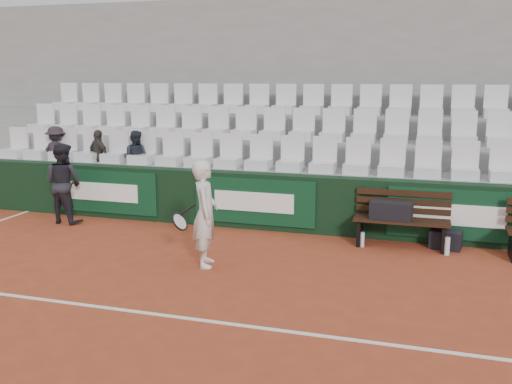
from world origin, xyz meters
name	(u,v)px	position (x,y,z in m)	size (l,w,h in m)	color
ground	(173,317)	(0.00, 0.00, 0.00)	(80.00, 80.00, 0.00)	#A44125
court_baseline	(173,316)	(0.00, 0.00, 0.00)	(18.00, 0.06, 0.01)	white
back_barrier	(271,202)	(0.07, 3.99, 0.50)	(18.00, 0.34, 1.00)	black
grandstand_tier_front	(276,194)	(0.00, 4.62, 0.50)	(18.00, 0.95, 1.00)	gray
grandstand_tier_mid	(288,174)	(0.00, 5.58, 0.72)	(18.00, 0.95, 1.45)	#969693
grandstand_tier_back	(299,157)	(0.00, 6.53, 0.95)	(18.00, 0.95, 1.90)	gray
grandstand_rear_wall	(306,98)	(0.00, 7.15, 2.20)	(18.00, 0.30, 4.40)	gray
seat_row_front	(274,153)	(0.00, 4.45, 1.31)	(11.90, 0.44, 0.63)	silver
seat_row_mid	(287,124)	(0.00, 5.40, 1.77)	(11.90, 0.44, 0.63)	silver
seat_row_back	(298,99)	(0.00, 6.35, 2.21)	(11.90, 0.44, 0.63)	silver
bench_left	(401,233)	(2.35, 3.56, 0.23)	(1.50, 0.56, 0.45)	black
sports_bag_left	(391,211)	(2.18, 3.52, 0.59)	(0.65, 0.28, 0.28)	black
sports_bag_ground	(446,240)	(3.04, 3.66, 0.15)	(0.48, 0.29, 0.29)	black
water_bottle_near	(362,240)	(1.76, 3.37, 0.12)	(0.07, 0.07, 0.24)	silver
water_bottle_far	(447,246)	(3.05, 3.31, 0.14)	(0.08, 0.08, 0.28)	silver
tennis_player	(205,214)	(-0.31, 1.80, 0.77)	(0.76, 0.65, 1.54)	silver
ball_kid	(63,183)	(-3.75, 3.34, 0.75)	(0.73, 0.57, 1.50)	black
spectator_a	(55,132)	(-4.69, 4.50, 1.56)	(0.73, 0.42, 1.13)	#271F24
spectator_b	(98,134)	(-3.69, 4.50, 1.54)	(0.63, 0.26, 1.08)	#332F29
spectator_c	(135,135)	(-2.86, 4.50, 1.55)	(0.53, 0.41, 1.09)	#1F232E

